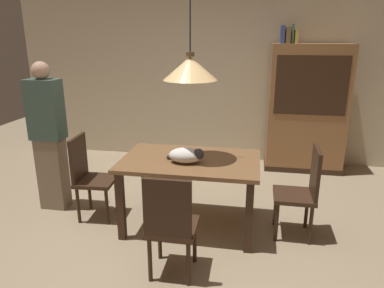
% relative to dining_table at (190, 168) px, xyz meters
% --- Properties ---
extents(ground, '(10.00, 10.00, 0.00)m').
position_rel_dining_table_xyz_m(ground, '(-0.03, -0.35, -0.65)').
color(ground, '#998466').
extents(back_wall, '(6.40, 0.10, 2.90)m').
position_rel_dining_table_xyz_m(back_wall, '(-0.03, 2.30, 0.80)').
color(back_wall, beige).
rests_on(back_wall, ground).
extents(dining_table, '(1.40, 0.90, 0.75)m').
position_rel_dining_table_xyz_m(dining_table, '(0.00, 0.00, 0.00)').
color(dining_table, brown).
rests_on(dining_table, ground).
extents(chair_right_side, '(0.40, 0.40, 0.93)m').
position_rel_dining_table_xyz_m(chair_right_side, '(1.13, -0.00, -0.14)').
color(chair_right_side, '#382316').
rests_on(chair_right_side, ground).
extents(chair_near_front, '(0.41, 0.41, 0.93)m').
position_rel_dining_table_xyz_m(chair_near_front, '(0.00, -0.88, -0.14)').
color(chair_near_front, '#382316').
rests_on(chair_near_front, ground).
extents(chair_left_side, '(0.43, 0.43, 0.93)m').
position_rel_dining_table_xyz_m(chair_left_side, '(-1.13, -0.01, -0.14)').
color(chair_left_side, '#382316').
rests_on(chair_left_side, ground).
extents(cat_sleeping, '(0.39, 0.25, 0.16)m').
position_rel_dining_table_xyz_m(cat_sleeping, '(-0.01, -0.10, 0.18)').
color(cat_sleeping, silver).
rests_on(cat_sleeping, dining_table).
extents(pendant_lamp, '(0.52, 0.52, 1.30)m').
position_rel_dining_table_xyz_m(pendant_lamp, '(0.00, 0.00, 1.01)').
color(pendant_lamp, '#E5B775').
extents(hutch_bookcase, '(1.12, 0.45, 1.85)m').
position_rel_dining_table_xyz_m(hutch_bookcase, '(1.36, 1.97, 0.24)').
color(hutch_bookcase, olive).
rests_on(hutch_bookcase, ground).
extents(book_blue_wide, '(0.06, 0.24, 0.24)m').
position_rel_dining_table_xyz_m(book_blue_wide, '(0.94, 1.97, 1.32)').
color(book_blue_wide, '#384C93').
rests_on(book_blue_wide, hutch_bookcase).
extents(book_brown_thick, '(0.06, 0.24, 0.22)m').
position_rel_dining_table_xyz_m(book_brown_thick, '(1.02, 1.97, 1.31)').
color(book_brown_thick, brown).
rests_on(book_brown_thick, hutch_bookcase).
extents(book_green_slim, '(0.03, 0.20, 0.26)m').
position_rel_dining_table_xyz_m(book_green_slim, '(1.08, 1.97, 1.33)').
color(book_green_slim, '#427A4C').
rests_on(book_green_slim, hutch_bookcase).
extents(book_yellow_short, '(0.04, 0.20, 0.18)m').
position_rel_dining_table_xyz_m(book_yellow_short, '(1.13, 1.97, 1.29)').
color(book_yellow_short, gold).
rests_on(book_yellow_short, hutch_bookcase).
extents(person_standing, '(0.36, 0.22, 1.70)m').
position_rel_dining_table_xyz_m(person_standing, '(-1.65, 0.14, 0.21)').
color(person_standing, '#84705B').
rests_on(person_standing, ground).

